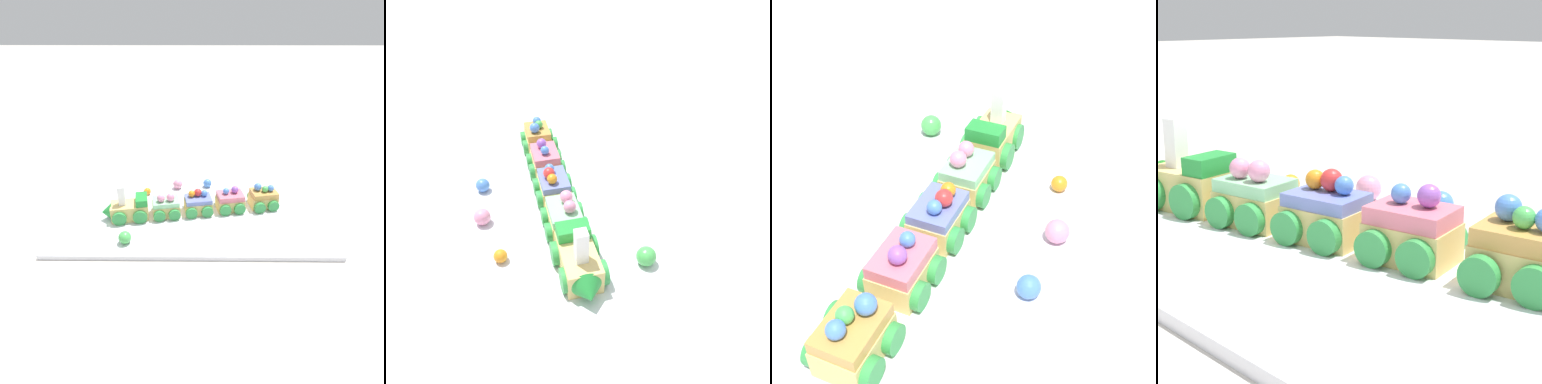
% 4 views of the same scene
% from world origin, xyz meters
% --- Properties ---
extents(ground_plane, '(10.00, 10.00, 0.00)m').
position_xyz_m(ground_plane, '(0.00, 0.00, 0.00)').
color(ground_plane, beige).
extents(display_board, '(0.70, 0.35, 0.01)m').
position_xyz_m(display_board, '(0.00, 0.00, 0.01)').
color(display_board, white).
rests_on(display_board, ground_plane).
extents(cake_train_locomotive, '(0.13, 0.08, 0.10)m').
position_xyz_m(cake_train_locomotive, '(0.17, 0.02, 0.04)').
color(cake_train_locomotive, '#E5C675').
rests_on(cake_train_locomotive, display_board).
extents(cake_car_mint, '(0.08, 0.08, 0.07)m').
position_xyz_m(cake_car_mint, '(0.07, 0.01, 0.04)').
color(cake_car_mint, '#E5C675').
rests_on(cake_car_mint, display_board).
extents(cake_car_blueberry, '(0.08, 0.08, 0.07)m').
position_xyz_m(cake_car_blueberry, '(-0.02, -0.01, 0.04)').
color(cake_car_blueberry, '#E5C675').
rests_on(cake_car_blueberry, display_board).
extents(cake_car_strawberry, '(0.08, 0.08, 0.07)m').
position_xyz_m(cake_car_strawberry, '(-0.11, -0.02, 0.04)').
color(cake_car_strawberry, '#E5C675').
rests_on(cake_car_strawberry, display_board).
extents(cake_car_caramel, '(0.08, 0.08, 0.07)m').
position_xyz_m(cake_car_caramel, '(-0.20, -0.04, 0.04)').
color(cake_car_caramel, '#E5C675').
rests_on(cake_car_caramel, display_board).
extents(gumball_orange, '(0.02, 0.02, 0.02)m').
position_xyz_m(gumball_orange, '(0.13, -0.09, 0.02)').
color(gumball_orange, orange).
rests_on(gumball_orange, display_board).
extents(gumball_green, '(0.03, 0.03, 0.03)m').
position_xyz_m(gumball_green, '(0.16, 0.13, 0.03)').
color(gumball_green, '#4CBC56').
rests_on(gumball_green, display_board).
extents(gumball_pink, '(0.03, 0.03, 0.03)m').
position_xyz_m(gumball_pink, '(0.04, -0.13, 0.03)').
color(gumball_pink, pink).
rests_on(gumball_pink, display_board).
extents(gumball_blue, '(0.03, 0.03, 0.03)m').
position_xyz_m(gumball_blue, '(-0.05, -0.14, 0.03)').
color(gumball_blue, '#4C84E0').
rests_on(gumball_blue, display_board).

